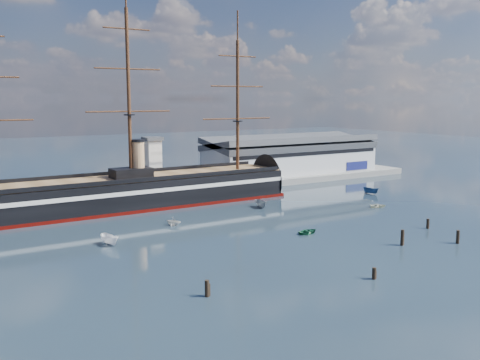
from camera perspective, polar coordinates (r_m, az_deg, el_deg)
ground at (r=126.13m, az=-4.61°, el=-4.07°), size 600.00×600.00×0.00m
quay at (r=162.20m, az=-7.31°, el=-1.26°), size 180.00×18.00×2.00m
warehouse at (r=189.12m, az=5.48°, el=2.62°), size 63.00×21.00×11.60m
quay_tower at (r=155.32m, az=-9.26°, el=1.89°), size 5.00×5.00×15.00m
warship at (r=138.79m, az=-12.92°, el=-1.40°), size 113.00×17.59×53.94m
motorboat_a at (r=106.08m, az=-13.70°, el=-6.74°), size 6.68×3.37×2.55m
motorboat_b at (r=112.50m, az=7.31°, el=-5.68°), size 1.39×2.96×1.34m
motorboat_c at (r=137.66m, az=2.28°, el=-2.97°), size 6.45×3.24×2.46m
motorboat_d at (r=119.59m, az=-7.10°, el=-4.82°), size 6.09×5.33×2.10m
motorboat_e at (r=142.72m, az=14.54°, el=-2.83°), size 1.99×2.80×1.21m
motorboat_f at (r=162.28m, az=13.78°, el=-1.44°), size 6.31×3.37×2.39m
piling_near_left at (r=77.51m, az=-3.53°, el=-12.31°), size 0.64×0.64×3.11m
piling_near_mid at (r=86.85m, az=14.09°, el=-10.22°), size 0.64×0.64×2.56m
piling_near_right at (r=107.36m, az=16.89°, el=-6.69°), size 0.64×0.64×3.77m
piling_far_right at (r=122.71m, az=19.37°, el=-4.90°), size 0.64×0.64×2.84m
piling_extra at (r=112.33m, az=22.18°, el=-6.29°), size 0.64×0.64×3.33m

